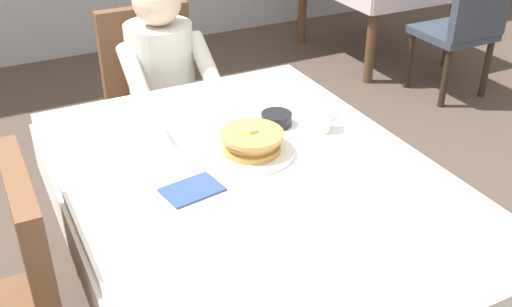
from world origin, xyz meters
The scene contains 14 objects.
dining_table_main centered at (0.00, 0.00, 0.65)m, with size 1.12×1.52×0.74m.
chair_diner centered at (0.06, 1.17, 0.53)m, with size 0.44×0.45×0.93m.
diner_person centered at (0.06, 1.01, 0.67)m, with size 0.40×0.43×1.12m.
chair_left_side centered at (-0.77, 0.00, 0.53)m, with size 0.45×0.44×0.93m.
plate_breakfast centered at (0.05, 0.12, 0.75)m, with size 0.28×0.28×0.02m, color white.
breakfast_stack centered at (0.05, 0.11, 0.79)m, with size 0.21×0.21×0.08m.
cup_coffee centered at (0.34, 0.16, 0.78)m, with size 0.11×0.08×0.08m.
bowl_butter centered at (0.22, 0.26, 0.76)m, with size 0.11×0.11×0.04m, color black.
syrup_pitcher centered at (-0.18, 0.30, 0.78)m, with size 0.08×0.08×0.07m.
fork_left_of_plate centered at (-0.14, 0.10, 0.74)m, with size 0.18×0.01×0.01m, color silver.
knife_right_of_plate centered at (0.24, 0.10, 0.74)m, with size 0.20×0.01×0.01m, color silver.
spoon_near_edge centered at (0.09, -0.20, 0.74)m, with size 0.15×0.01×0.01m, color silver.
napkin_folded centered at (-0.20, 0.00, 0.74)m, with size 0.17×0.12×0.01m, color #334C7F.
background_chair_empty centered at (2.21, 1.35, 0.53)m, with size 0.44×0.45×0.93m.
Camera 1 is at (-0.71, -1.41, 1.73)m, focal length 42.26 mm.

